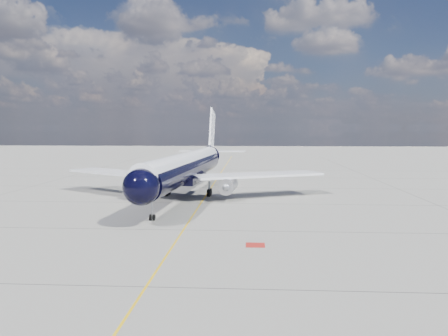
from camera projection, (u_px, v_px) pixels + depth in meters
The scene contains 4 objects.
ground at pixel (214, 184), 76.41m from camera, with size 320.00×320.00×0.00m, color gray.
taxiway_centerline at pixel (211, 187), 71.44m from camera, with size 0.16×160.00×0.01m, color #EBB20C.
red_marking at pixel (255, 245), 36.24m from camera, with size 1.60×1.60×0.01m, color maroon.
main_airliner at pixel (188, 167), 62.31m from camera, with size 38.44×46.93×13.55m.
Camera 1 is at (6.33, -45.60, 9.70)m, focal length 35.00 mm.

